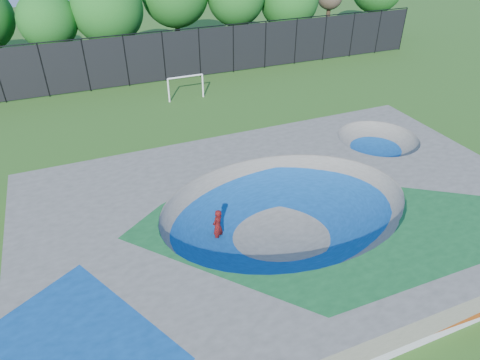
% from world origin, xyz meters
% --- Properties ---
extents(ground, '(120.00, 120.00, 0.00)m').
position_xyz_m(ground, '(0.00, 0.00, 0.00)').
color(ground, '#285718').
rests_on(ground, ground).
extents(skate_deck, '(22.00, 14.00, 1.50)m').
position_xyz_m(skate_deck, '(0.00, 0.00, 0.75)').
color(skate_deck, gray).
rests_on(skate_deck, ground).
extents(skater, '(0.69, 0.65, 1.59)m').
position_xyz_m(skater, '(-2.96, 0.48, 0.80)').
color(skater, '#AA110D').
rests_on(skater, ground).
extents(skateboard, '(0.72, 0.69, 0.05)m').
position_xyz_m(skateboard, '(-2.96, 0.48, 0.03)').
color(skateboard, black).
rests_on(skateboard, ground).
extents(soccer_goal, '(2.73, 0.12, 1.80)m').
position_xyz_m(soccer_goal, '(0.42, 16.50, 1.24)').
color(soccer_goal, white).
rests_on(soccer_goal, ground).
extents(fence, '(48.09, 0.09, 4.04)m').
position_xyz_m(fence, '(0.00, 21.00, 2.10)').
color(fence, black).
rests_on(fence, ground).
extents(treeline, '(53.07, 7.48, 8.78)m').
position_xyz_m(treeline, '(-1.90, 25.93, 5.22)').
color(treeline, '#443322').
rests_on(treeline, ground).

